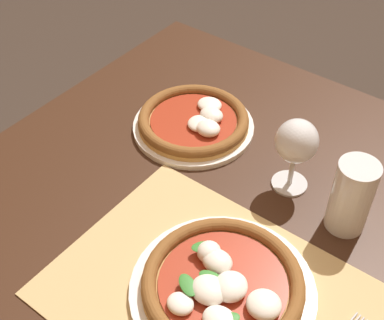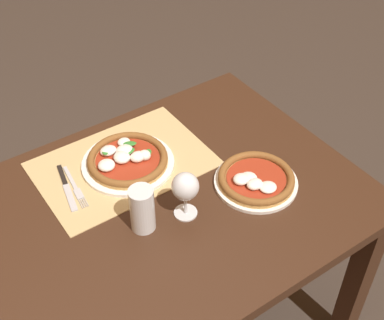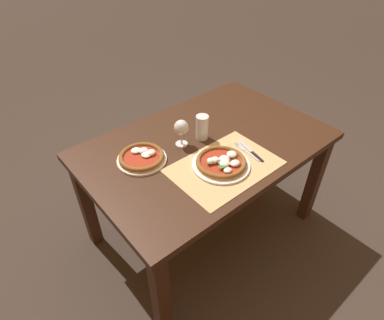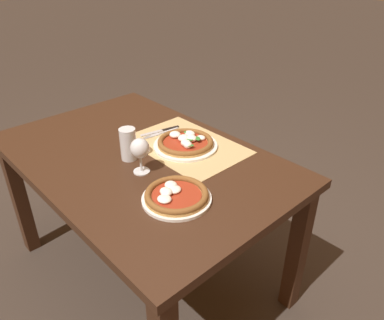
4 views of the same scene
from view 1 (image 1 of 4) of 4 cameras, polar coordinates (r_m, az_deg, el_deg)
The scene contains 6 objects.
dining_table at distance 1.06m, azimuth 13.08°, elevation -11.56°, with size 1.39×0.90×0.74m.
paper_placemat at distance 0.88m, azimuth 3.27°, elevation -14.97°, with size 0.55×0.38×0.00m, color tan.
pizza_near at distance 0.87m, azimuth 3.30°, elevation -13.24°, with size 0.30×0.30×0.05m.
pizza_far at distance 1.16m, azimuth 0.27°, elevation 4.10°, with size 0.26×0.26×0.05m.
wine_glass at distance 0.99m, azimuth 11.06°, elevation 1.69°, with size 0.08×0.08×0.16m.
pint_glass at distance 0.97m, azimuth 16.62°, elevation -3.86°, with size 0.07×0.07×0.15m.
Camera 1 is at (0.17, -0.61, 1.49)m, focal length 50.00 mm.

